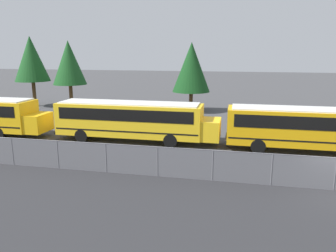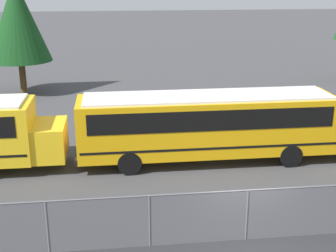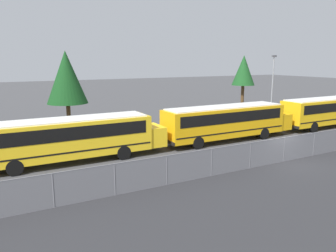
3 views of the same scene
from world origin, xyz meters
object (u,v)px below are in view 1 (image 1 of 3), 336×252
(tree_3, at_px, (69,63))
(tree_1, at_px, (31,59))
(school_bus_2, at_px, (315,126))
(school_bus_1, at_px, (133,118))
(tree_0, at_px, (191,67))

(tree_3, bearing_deg, tree_1, 176.49)
(school_bus_2, xyz_separation_m, tree_1, (-30.37, 13.54, 4.07))
(school_bus_1, bearing_deg, tree_3, 132.80)
(school_bus_1, relative_size, tree_1, 1.46)
(tree_0, height_order, tree_1, tree_1)
(school_bus_1, distance_m, tree_0, 14.38)
(school_bus_1, distance_m, tree_1, 22.30)
(tree_0, distance_m, tree_1, 19.92)
(school_bus_1, bearing_deg, school_bus_2, -0.59)
(tree_1, xyz_separation_m, tree_3, (5.24, -0.32, -0.43))
(tree_0, bearing_deg, tree_1, -178.91)
(tree_0, height_order, tree_3, tree_3)
(tree_0, relative_size, tree_3, 0.97)
(school_bus_2, relative_size, tree_1, 1.46)
(tree_3, bearing_deg, tree_0, 2.73)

